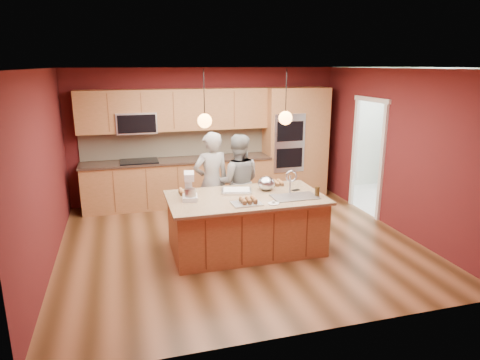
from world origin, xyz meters
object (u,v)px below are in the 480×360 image
object	(u,v)px
island	(247,222)
person_right	(238,182)
stand_mixer	(190,188)
mixing_bowl	(266,183)
person_left	(212,182)

from	to	relation	value
island	person_right	bearing A→B (deg)	83.29
person_right	island	bearing A→B (deg)	96.28
island	person_right	world-z (taller)	person_right
stand_mixer	mixing_bowl	distance (m)	1.24
stand_mixer	mixing_bowl	bearing A→B (deg)	15.93
island	person_right	xyz separation A→B (m)	(0.11, 0.90, 0.38)
island	mixing_bowl	bearing A→B (deg)	31.07
island	person_right	size ratio (longest dim) A/B	1.41
person_left	mixing_bowl	size ratio (longest dim) A/B	6.33
person_left	stand_mixer	world-z (taller)	person_left
stand_mixer	island	bearing A→B (deg)	3.59
mixing_bowl	person_left	bearing A→B (deg)	137.34
island	person_left	bearing A→B (deg)	110.95
person_right	stand_mixer	world-z (taller)	person_right
person_right	mixing_bowl	size ratio (longest dim) A/B	6.10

